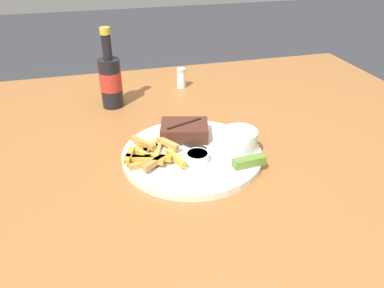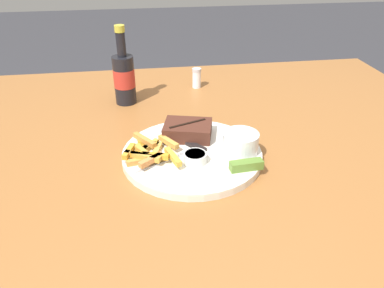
% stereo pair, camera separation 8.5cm
% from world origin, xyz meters
% --- Properties ---
extents(dining_table, '(1.54, 1.28, 0.77)m').
position_xyz_m(dining_table, '(0.00, 0.00, 0.71)').
color(dining_table, '#935B2D').
rests_on(dining_table, ground_plane).
extents(dinner_plate, '(0.32, 0.32, 0.02)m').
position_xyz_m(dinner_plate, '(0.00, 0.00, 0.78)').
color(dinner_plate, silver).
rests_on(dinner_plate, dining_table).
extents(steak_portion, '(0.13, 0.11, 0.04)m').
position_xyz_m(steak_portion, '(-0.00, 0.07, 0.81)').
color(steak_portion, '#472319').
rests_on(steak_portion, dinner_plate).
extents(fries_pile, '(0.13, 0.15, 0.02)m').
position_xyz_m(fries_pile, '(-0.10, -0.01, 0.80)').
color(fries_pile, orange).
rests_on(fries_pile, dinner_plate).
extents(coleslaw_cup, '(0.08, 0.08, 0.05)m').
position_xyz_m(coleslaw_cup, '(0.11, -0.02, 0.82)').
color(coleslaw_cup, white).
rests_on(coleslaw_cup, dinner_plate).
extents(dipping_sauce_cup, '(0.05, 0.05, 0.02)m').
position_xyz_m(dipping_sauce_cup, '(0.00, -0.05, 0.80)').
color(dipping_sauce_cup, silver).
rests_on(dipping_sauce_cup, dinner_plate).
extents(pickle_spear, '(0.07, 0.03, 0.02)m').
position_xyz_m(pickle_spear, '(0.10, -0.09, 0.80)').
color(pickle_spear, '#567A2D').
rests_on(pickle_spear, dinner_plate).
extents(fork_utensil, '(0.13, 0.07, 0.00)m').
position_xyz_m(fork_utensil, '(-0.08, -0.04, 0.79)').
color(fork_utensil, '#B7B7BC').
rests_on(fork_utensil, dinner_plate).
extents(knife_utensil, '(0.11, 0.14, 0.01)m').
position_xyz_m(knife_utensil, '(-0.01, 0.04, 0.79)').
color(knife_utensil, '#B7B7BC').
rests_on(knife_utensil, dinner_plate).
extents(beer_bottle, '(0.06, 0.06, 0.23)m').
position_xyz_m(beer_bottle, '(-0.15, 0.34, 0.86)').
color(beer_bottle, black).
rests_on(beer_bottle, dining_table).
extents(salt_shaker, '(0.03, 0.03, 0.07)m').
position_xyz_m(salt_shaker, '(0.08, 0.43, 0.81)').
color(salt_shaker, white).
rests_on(salt_shaker, dining_table).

